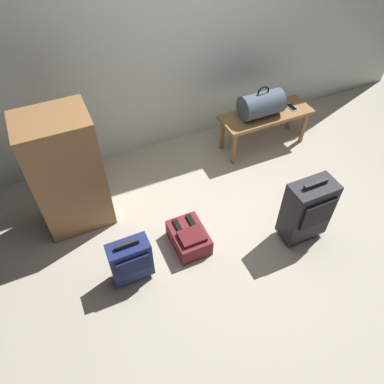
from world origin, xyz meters
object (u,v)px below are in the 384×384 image
object	(u,v)px
suitcase_small_navy	(131,260)
backpack_maroon	(189,237)
duffel_bag_slate	(261,104)
bench	(266,118)
cell_phone	(292,107)
suitcase_upright_charcoal	(307,210)
side_cabinet	(67,173)

from	to	relation	value
suitcase_small_navy	backpack_maroon	bearing A→B (deg)	11.28
duffel_bag_slate	suitcase_small_navy	world-z (taller)	duffel_bag_slate
bench	cell_phone	world-z (taller)	cell_phone
suitcase_upright_charcoal	backpack_maroon	size ratio (longest dim) A/B	1.72
bench	side_cabinet	distance (m)	2.11
suitcase_upright_charcoal	suitcase_small_navy	size ratio (longest dim) A/B	1.42
suitcase_upright_charcoal	suitcase_small_navy	xyz separation A→B (m)	(-1.48, 0.20, -0.10)
duffel_bag_slate	suitcase_upright_charcoal	xyz separation A→B (m)	(-0.28, -1.22, -0.21)
duffel_bag_slate	side_cabinet	bearing A→B (deg)	-174.14
bench	duffel_bag_slate	xyz separation A→B (m)	(-0.09, -0.00, 0.20)
bench	suitcase_small_navy	bearing A→B (deg)	-151.06
bench	cell_phone	distance (m)	0.31
cell_phone	backpack_maroon	size ratio (longest dim) A/B	0.38
cell_phone	side_cabinet	bearing A→B (deg)	-175.61
backpack_maroon	suitcase_small_navy	bearing A→B (deg)	-168.72
duffel_bag_slate	suitcase_small_navy	xyz separation A→B (m)	(-1.76, -1.02, -0.31)
bench	suitcase_upright_charcoal	world-z (taller)	suitcase_upright_charcoal
cell_phone	backpack_maroon	distance (m)	1.87
suitcase_small_navy	side_cabinet	distance (m)	0.91
suitcase_small_navy	cell_phone	bearing A→B (deg)	24.93
side_cabinet	duffel_bag_slate	bearing A→B (deg)	5.86
suitcase_upright_charcoal	side_cabinet	bearing A→B (deg)	149.46
bench	side_cabinet	world-z (taller)	side_cabinet
duffel_bag_slate	backpack_maroon	size ratio (longest dim) A/B	1.16
cell_phone	suitcase_small_navy	xyz separation A→B (m)	(-2.15, -1.00, -0.18)
duffel_bag_slate	suitcase_upright_charcoal	world-z (taller)	duffel_bag_slate
bench	suitcase_upright_charcoal	size ratio (longest dim) A/B	1.53
bench	cell_phone	bearing A→B (deg)	-4.13
duffel_bag_slate	cell_phone	size ratio (longest dim) A/B	3.06
suitcase_upright_charcoal	duffel_bag_slate	bearing A→B (deg)	77.09
suitcase_upright_charcoal	backpack_maroon	xyz separation A→B (m)	(-0.94, 0.31, -0.24)
cell_phone	duffel_bag_slate	bearing A→B (deg)	176.78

